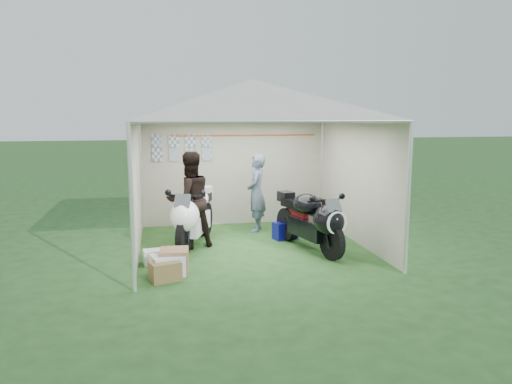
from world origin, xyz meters
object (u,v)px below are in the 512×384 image
(crate_3, at_px, (165,271))
(motorcycle_white, at_px, (193,214))
(crate_0, at_px, (168,265))
(person_dark_jacket, at_px, (190,200))
(crate_2, at_px, (154,257))
(canopy_tent, at_px, (251,104))
(equipment_box, at_px, (313,213))
(motorcycle_black, at_px, (312,219))
(paddock_stand, at_px, (285,231))
(crate_1, at_px, (174,261))
(person_blue_jacket, at_px, (256,193))

(crate_3, bearing_deg, motorcycle_white, 73.59)
(crate_0, bearing_deg, person_dark_jacket, 74.73)
(crate_2, bearing_deg, crate_3, -78.90)
(canopy_tent, xyz_separation_m, motorcycle_white, (-1.04, 0.19, -1.98))
(motorcycle_white, distance_m, crate_3, 1.98)
(equipment_box, bearing_deg, motorcycle_black, -107.92)
(paddock_stand, bearing_deg, canopy_tent, -152.25)
(crate_0, distance_m, crate_1, 0.14)
(motorcycle_white, bearing_deg, crate_2, -106.90)
(canopy_tent, xyz_separation_m, paddock_stand, (0.75, 0.39, -2.41))
(person_dark_jacket, bearing_deg, crate_1, 57.48)
(equipment_box, distance_m, crate_0, 4.31)
(person_dark_jacket, bearing_deg, paddock_stand, 168.18)
(canopy_tent, relative_size, person_dark_jacket, 3.24)
(canopy_tent, height_order, crate_0, canopy_tent)
(person_blue_jacket, bearing_deg, canopy_tent, 2.08)
(crate_1, bearing_deg, crate_0, -132.25)
(motorcycle_white, relative_size, equipment_box, 3.81)
(crate_1, bearing_deg, equipment_box, 42.45)
(motorcycle_white, distance_m, person_dark_jacket, 0.29)
(motorcycle_white, relative_size, crate_0, 4.35)
(paddock_stand, bearing_deg, person_dark_jacket, -172.17)
(motorcycle_black, distance_m, crate_3, 2.84)
(crate_2, relative_size, crate_3, 0.75)
(person_blue_jacket, bearing_deg, crate_2, -28.51)
(person_blue_jacket, relative_size, crate_2, 4.97)
(motorcycle_black, xyz_separation_m, crate_2, (-2.74, -0.27, -0.46))
(crate_1, distance_m, crate_3, 0.35)
(canopy_tent, height_order, paddock_stand, canopy_tent)
(crate_3, bearing_deg, person_dark_jacket, 75.01)
(canopy_tent, height_order, motorcycle_black, canopy_tent)
(motorcycle_black, height_order, crate_2, motorcycle_black)
(motorcycle_white, xyz_separation_m, person_blue_jacket, (1.37, 1.00, 0.20))
(equipment_box, xyz_separation_m, crate_2, (-3.39, -2.27, -0.16))
(person_dark_jacket, height_order, crate_3, person_dark_jacket)
(motorcycle_white, height_order, equipment_box, motorcycle_white)
(canopy_tent, height_order, crate_2, canopy_tent)
(motorcycle_black, xyz_separation_m, person_dark_jacket, (-2.09, 0.67, 0.30))
(paddock_stand, relative_size, person_blue_jacket, 0.28)
(crate_3, bearing_deg, motorcycle_black, 23.63)
(motorcycle_white, distance_m, crate_1, 1.64)
(motorcycle_white, xyz_separation_m, motorcycle_black, (2.03, -0.72, -0.02))
(motorcycle_black, distance_m, crate_0, 2.72)
(paddock_stand, distance_m, person_blue_jacket, 1.10)
(paddock_stand, xyz_separation_m, equipment_box, (0.89, 1.08, 0.11))
(person_dark_jacket, distance_m, person_blue_jacket, 1.78)
(equipment_box, xyz_separation_m, crate_0, (-3.17, -2.92, -0.12))
(paddock_stand, bearing_deg, equipment_box, 50.39)
(crate_3, bearing_deg, canopy_tent, 46.35)
(equipment_box, height_order, crate_0, equipment_box)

